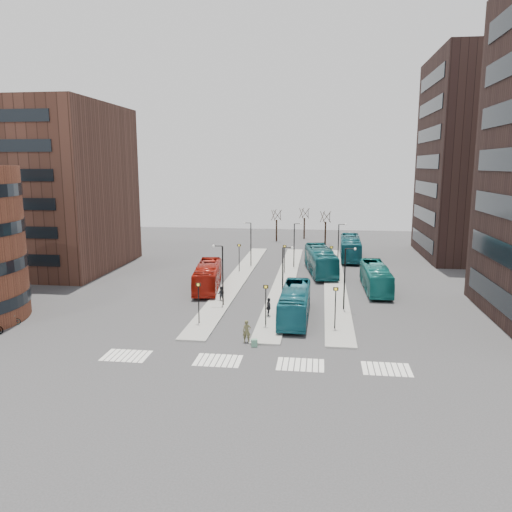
# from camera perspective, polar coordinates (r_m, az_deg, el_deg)

# --- Properties ---
(ground) EXTENTS (160.00, 160.00, 0.00)m
(ground) POSITION_cam_1_polar(r_m,az_deg,el_deg) (33.48, -4.07, -14.47)
(ground) COLOR #2F2F32
(ground) RESTS_ON ground
(island_left) EXTENTS (2.50, 45.00, 0.15)m
(island_left) POSITION_cam_1_polar(r_m,az_deg,el_deg) (62.20, -2.17, -2.61)
(island_left) COLOR gray
(island_left) RESTS_ON ground
(island_mid) EXTENTS (2.50, 45.00, 0.15)m
(island_mid) POSITION_cam_1_polar(r_m,az_deg,el_deg) (61.50, 3.36, -2.77)
(island_mid) COLOR gray
(island_mid) RESTS_ON ground
(island_right) EXTENTS (2.50, 45.00, 0.15)m
(island_right) POSITION_cam_1_polar(r_m,az_deg,el_deg) (61.38, 8.96, -2.91)
(island_right) COLOR gray
(island_right) RESTS_ON ground
(suitcase) EXTENTS (0.55, 0.48, 0.59)m
(suitcase) POSITION_cam_1_polar(r_m,az_deg,el_deg) (39.68, -0.20, -9.91)
(suitcase) COLOR #1B4E97
(suitcase) RESTS_ON ground
(red_bus) EXTENTS (3.95, 10.99, 2.99)m
(red_bus) POSITION_cam_1_polar(r_m,az_deg,el_deg) (57.32, -5.54, -2.32)
(red_bus) COLOR #9B160B
(red_bus) RESTS_ON ground
(teal_bus_a) EXTENTS (2.59, 10.62, 2.95)m
(teal_bus_a) POSITION_cam_1_polar(r_m,az_deg,el_deg) (46.40, 4.46, -5.38)
(teal_bus_a) COLOR #155C6C
(teal_bus_a) RESTS_ON ground
(teal_bus_b) EXTENTS (4.63, 12.51, 3.40)m
(teal_bus_b) POSITION_cam_1_polar(r_m,az_deg,el_deg) (65.75, 7.39, -0.53)
(teal_bus_b) COLOR #115159
(teal_bus_b) RESTS_ON ground
(teal_bus_c) EXTENTS (2.79, 10.76, 2.98)m
(teal_bus_c) POSITION_cam_1_polar(r_m,az_deg,el_deg) (58.00, 13.52, -2.42)
(teal_bus_c) COLOR #16716D
(teal_bus_c) RESTS_ON ground
(teal_bus_d) EXTENTS (3.19, 12.26, 3.40)m
(teal_bus_d) POSITION_cam_1_polar(r_m,az_deg,el_deg) (76.70, 10.75, 0.93)
(teal_bus_d) COLOR #135360
(teal_bus_d) RESTS_ON ground
(traveller) EXTENTS (0.72, 0.53, 1.83)m
(traveller) POSITION_cam_1_polar(r_m,az_deg,el_deg) (40.38, -1.07, -8.61)
(traveller) COLOR brown
(traveller) RESTS_ON ground
(commuter_a) EXTENTS (0.84, 0.68, 1.63)m
(commuter_a) POSITION_cam_1_polar(r_m,az_deg,el_deg) (52.17, -4.02, -4.35)
(commuter_a) COLOR black
(commuter_a) RESTS_ON ground
(commuter_b) EXTENTS (0.67, 1.17, 1.87)m
(commuter_b) POSITION_cam_1_polar(r_m,az_deg,el_deg) (46.75, 1.47, -5.92)
(commuter_b) COLOR black
(commuter_b) RESTS_ON ground
(commuter_c) EXTENTS (0.88, 1.29, 1.84)m
(commuter_c) POSITION_cam_1_polar(r_m,az_deg,el_deg) (45.76, 4.68, -6.33)
(commuter_c) COLOR black
(commuter_c) RESTS_ON ground
(bicycle_far) EXTENTS (1.74, 0.72, 0.89)m
(bicycle_far) POSITION_cam_1_polar(r_m,az_deg,el_deg) (49.87, -26.17, -6.55)
(bicycle_far) COLOR gray
(bicycle_far) RESTS_ON ground
(crosswalk_stripes) EXTENTS (22.35, 2.40, 0.01)m
(crosswalk_stripes) POSITION_cam_1_polar(r_m,az_deg,el_deg) (36.83, -0.07, -12.05)
(crosswalk_stripes) COLOR silver
(crosswalk_stripes) RESTS_ON ground
(office_block) EXTENTS (25.00, 20.12, 22.00)m
(office_block) POSITION_cam_1_polar(r_m,az_deg,el_deg) (75.43, -24.95, 7.10)
(office_block) COLOR #462A20
(office_block) RESTS_ON ground
(tower_far) EXTENTS (20.12, 20.00, 30.00)m
(tower_far) POSITION_cam_1_polar(r_m,az_deg,el_deg) (83.80, 25.81, 10.01)
(tower_far) COLOR black
(tower_far) RESTS_ON ground
(sign_poles) EXTENTS (12.45, 22.12, 3.65)m
(sign_poles) POSITION_cam_1_polar(r_m,az_deg,el_deg) (54.21, 2.42, -2.03)
(sign_poles) COLOR black
(sign_poles) RESTS_ON ground
(lamp_posts) EXTENTS (14.04, 20.24, 6.12)m
(lamp_posts) POSITION_cam_1_polar(r_m,az_deg,el_deg) (58.80, 3.87, 0.09)
(lamp_posts) COLOR black
(lamp_posts) RESTS_ON ground
(bare_trees) EXTENTS (10.97, 8.14, 5.90)m
(bare_trees) POSITION_cam_1_polar(r_m,az_deg,el_deg) (93.17, 5.26, 3.35)
(bare_trees) COLOR black
(bare_trees) RESTS_ON ground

